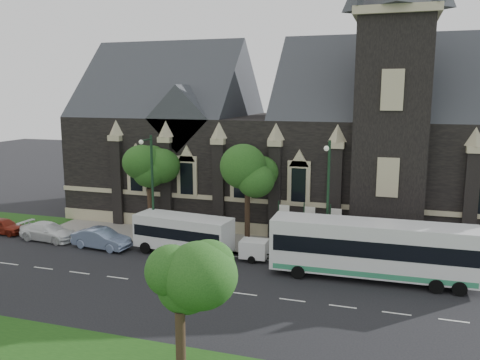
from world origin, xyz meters
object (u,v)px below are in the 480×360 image
at_px(tour_coach, 372,248).
at_px(tree_walk_right, 251,173).
at_px(sedan, 101,239).
at_px(tree_walk_left, 152,169).
at_px(banner_flag_right, 334,225).
at_px(banner_flag_left, 282,221).
at_px(tree_park_east, 185,277).
at_px(street_lamp_mid, 151,184).
at_px(car_far_red, 3,226).
at_px(car_far_white, 48,232).
at_px(street_lamp_near, 328,195).
at_px(banner_flag_center, 307,223).
at_px(box_trailer, 254,249).
at_px(shuttle_bus, 184,232).

bearing_deg(tour_coach, tree_walk_right, 149.31).
bearing_deg(sedan, tree_walk_right, -57.48).
relative_size(tree_walk_left, banner_flag_right, 1.91).
relative_size(tree_walk_left, banner_flag_left, 1.91).
bearing_deg(tree_park_east, tree_walk_right, 98.42).
height_order(street_lamp_mid, banner_flag_left, street_lamp_mid).
bearing_deg(tour_coach, banner_flag_left, 149.16).
height_order(tree_park_east, car_far_red, tree_park_east).
height_order(tour_coach, car_far_white, tour_coach).
bearing_deg(street_lamp_mid, street_lamp_near, 0.00).
bearing_deg(car_far_white, tour_coach, -87.35).
distance_m(tree_walk_left, banner_flag_left, 12.66).
height_order(tree_walk_left, car_far_white, tree_walk_left).
distance_m(street_lamp_near, car_far_white, 23.55).
distance_m(banner_flag_center, banner_flag_right, 2.00).
bearing_deg(banner_flag_right, banner_flag_center, 180.00).
bearing_deg(tour_coach, street_lamp_mid, 171.91).
relative_size(tree_walk_left, car_far_white, 1.48).
bearing_deg(sedan, box_trailer, -80.04).
xyz_separation_m(tree_walk_right, banner_flag_center, (5.08, -1.71, -3.43)).
height_order(street_lamp_near, box_trailer, street_lamp_near).
distance_m(street_lamp_near, tour_coach, 4.92).
distance_m(tree_walk_right, tree_walk_left, 9.01).
height_order(street_lamp_mid, banner_flag_right, street_lamp_mid).
distance_m(shuttle_bus, car_far_red, 17.48).
xyz_separation_m(banner_flag_left, shuttle_bus, (-7.07, -2.99, -0.67)).
distance_m(tree_walk_right, banner_flag_left, 4.92).
bearing_deg(tree_park_east, box_trailer, 94.94).
bearing_deg(car_far_red, shuttle_bus, -88.89).
height_order(street_lamp_mid, banner_flag_center, street_lamp_mid).
bearing_deg(tree_park_east, banner_flag_left, 89.65).
xyz_separation_m(tree_walk_left, sedan, (-1.79, -5.49, -4.93)).
relative_size(tree_park_east, box_trailer, 2.17).
distance_m(box_trailer, car_far_white, 17.95).
bearing_deg(banner_flag_center, tree_walk_right, 161.36).
distance_m(sedan, car_far_white, 5.54).
xyz_separation_m(tree_walk_right, car_far_white, (-16.32, -4.96, -5.07)).
xyz_separation_m(banner_flag_center, tour_coach, (5.01, -3.98, -0.27)).
bearing_deg(box_trailer, banner_flag_center, 37.96).
distance_m(tree_walk_right, car_far_white, 17.79).
bearing_deg(street_lamp_near, sedan, -173.90).
relative_size(banner_flag_left, box_trailer, 1.38).
bearing_deg(tree_walk_right, tree_park_east, -81.58).
height_order(tree_park_east, car_far_white, tree_park_east).
bearing_deg(box_trailer, car_far_white, 179.98).
relative_size(tour_coach, shuttle_bus, 1.69).
bearing_deg(sedan, street_lamp_mid, -56.81).
distance_m(tree_park_east, banner_flag_center, 18.58).
xyz_separation_m(tree_walk_right, shuttle_bus, (-3.99, -4.70, -4.10)).
xyz_separation_m(banner_flag_center, shuttle_bus, (-9.07, -2.99, -0.67)).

